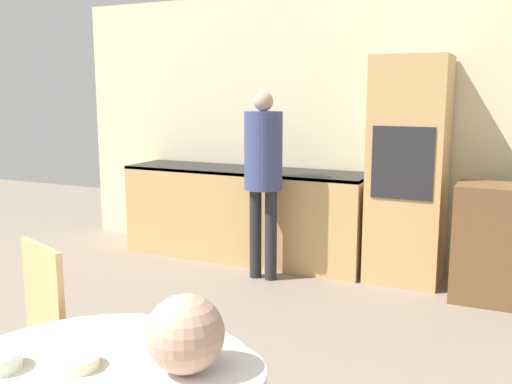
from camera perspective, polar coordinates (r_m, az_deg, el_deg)
wall_back at (r=5.54m, az=9.79°, el=6.20°), size 6.15×0.05×2.60m
kitchen_counter at (r=5.68m, az=-1.16°, el=-2.06°), size 2.45×0.60×0.90m
oven_unit at (r=5.12m, az=14.98°, el=2.08°), size 0.63×0.59×1.95m
chair_far_left at (r=2.83m, az=-21.85°, el=-13.93°), size 0.52×0.52×0.98m
person_standing at (r=4.95m, az=0.74°, el=2.79°), size 0.33×0.33×1.66m
bowl_centre at (r=2.11m, az=-17.46°, el=-15.91°), size 0.15×0.15×0.04m
salt_shaker at (r=2.20m, az=-7.22°, el=-13.68°), size 0.03×0.03×0.09m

